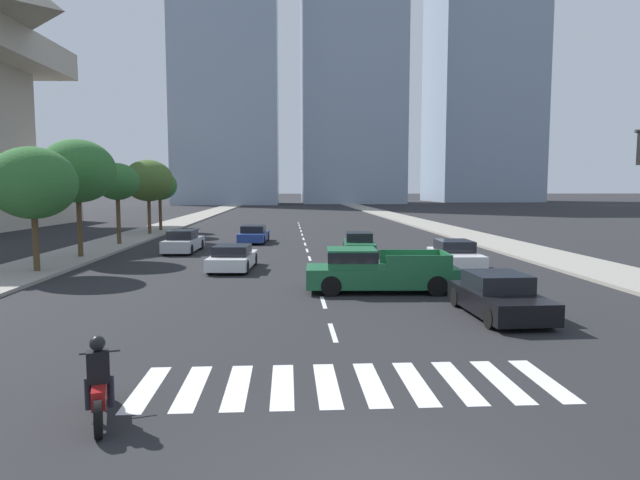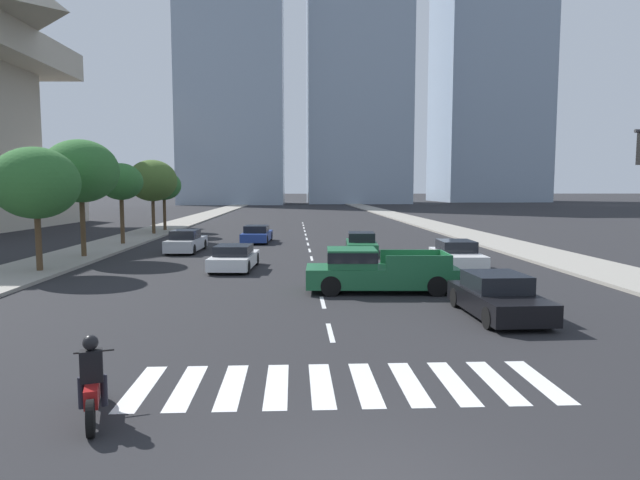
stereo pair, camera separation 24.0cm
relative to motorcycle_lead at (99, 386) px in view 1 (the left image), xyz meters
The scene contains 19 objects.
sidewalk_east 32.83m from the motorcycle_lead, 56.41° to the left, with size 4.00×260.00×0.15m, color gray.
sidewalk_west 28.86m from the motorcycle_lead, 108.61° to the left, with size 4.00×260.00×0.15m, color gray.
crosswalk_near 4.73m from the motorcycle_lead, 17.58° to the left, with size 8.55×2.56×0.01m.
lane_divider_center 29.76m from the motorcycle_lead, 81.35° to the left, with size 0.14×50.00×0.01m.
motorcycle_lead is the anchor object (origin of this frame).
pickup_truck 13.08m from the motorcycle_lead, 59.98° to the left, with size 5.85×2.29×1.67m.
sedan_white_0 20.78m from the motorcycle_lead, 56.16° to the left, with size 2.04×4.67×1.38m.
sedan_white_1 17.42m from the motorcycle_lead, 88.20° to the left, with size 2.20×4.48×1.22m.
sedan_green_2 24.67m from the motorcycle_lead, 72.14° to the left, with size 2.12×4.53×1.29m.
sedan_black_3 12.10m from the motorcycle_lead, 35.91° to the left, with size 2.03×4.33×1.33m.
sedan_silver_4 25.17m from the motorcycle_lead, 97.44° to the left, with size 1.93×4.67×1.40m.
sedan_blue_5 30.84m from the motorcycle_lead, 88.61° to the left, with size 2.14×4.55×1.26m.
street_tree_nearest 18.91m from the motorcycle_lead, 116.93° to the left, with size 3.89×3.89×5.72m.
street_tree_second 23.90m from the motorcycle_lead, 110.96° to the left, with size 4.13×4.13×6.53m.
street_tree_third 30.45m from the motorcycle_lead, 106.16° to the left, with size 2.97×2.97×5.54m.
street_tree_fourth 38.56m from the motorcycle_lead, 102.66° to the left, with size 4.09×4.09×6.20m.
street_tree_fifth 42.44m from the motorcycle_lead, 101.47° to the left, with size 3.12×3.12×5.41m.
office_tower_left_skyline 136.83m from the motorcycle_lead, 95.10° to the left, with size 25.12×21.40×93.68m.
office_tower_center_skyline 145.49m from the motorcycle_lead, 81.70° to the left, with size 26.20×25.21×85.53m.
Camera 1 is at (-1.23, -6.63, 3.97)m, focal length 30.64 mm.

